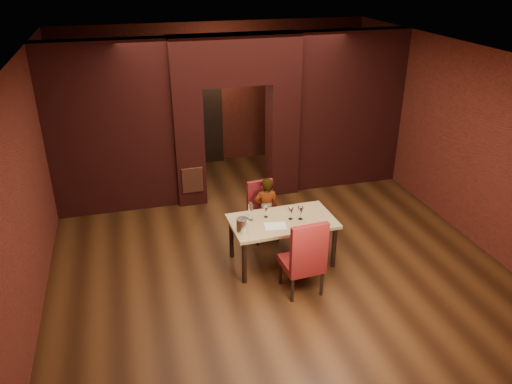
{
  "coord_description": "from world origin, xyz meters",
  "views": [
    {
      "loc": [
        -2.09,
        -7.1,
        4.5
      ],
      "look_at": [
        -0.14,
        0.0,
        0.98
      ],
      "focal_mm": 35.0,
      "sensor_mm": 36.0,
      "label": 1
    }
  ],
  "objects_px": {
    "wine_bucket": "(242,225)",
    "chair_far": "(264,212)",
    "wine_glass_a": "(266,212)",
    "dining_table": "(282,241)",
    "person_seated": "(266,210)",
    "wine_glass_c": "(301,213)",
    "potted_plant": "(301,216)",
    "chair_near": "(302,255)",
    "water_bottle": "(251,211)",
    "wine_glass_b": "(291,213)"
  },
  "relations": [
    {
      "from": "person_seated",
      "to": "wine_bucket",
      "type": "height_order",
      "value": "person_seated"
    },
    {
      "from": "chair_far",
      "to": "person_seated",
      "type": "xyz_separation_m",
      "value": [
        0.01,
        -0.08,
        0.08
      ]
    },
    {
      "from": "water_bottle",
      "to": "potted_plant",
      "type": "bearing_deg",
      "value": 36.69
    },
    {
      "from": "wine_glass_a",
      "to": "chair_near",
      "type": "bearing_deg",
      "value": -74.43
    },
    {
      "from": "chair_near",
      "to": "potted_plant",
      "type": "xyz_separation_m",
      "value": [
        0.65,
        1.79,
        -0.39
      ]
    },
    {
      "from": "chair_far",
      "to": "wine_bucket",
      "type": "relative_size",
      "value": 4.59
    },
    {
      "from": "wine_bucket",
      "to": "wine_glass_c",
      "type": "bearing_deg",
      "value": 8.52
    },
    {
      "from": "wine_glass_c",
      "to": "person_seated",
      "type": "bearing_deg",
      "value": 113.73
    },
    {
      "from": "chair_far",
      "to": "potted_plant",
      "type": "relative_size",
      "value": 2.37
    },
    {
      "from": "wine_glass_a",
      "to": "wine_bucket",
      "type": "bearing_deg",
      "value": -142.64
    },
    {
      "from": "chair_far",
      "to": "wine_glass_a",
      "type": "height_order",
      "value": "chair_far"
    },
    {
      "from": "wine_glass_c",
      "to": "potted_plant",
      "type": "bearing_deg",
      "value": 68.49
    },
    {
      "from": "potted_plant",
      "to": "wine_glass_a",
      "type": "bearing_deg",
      "value": -137.25
    },
    {
      "from": "wine_glass_c",
      "to": "potted_plant",
      "type": "relative_size",
      "value": 0.5
    },
    {
      "from": "dining_table",
      "to": "wine_glass_a",
      "type": "bearing_deg",
      "value": 142.13
    },
    {
      "from": "wine_glass_b",
      "to": "wine_glass_c",
      "type": "relative_size",
      "value": 0.93
    },
    {
      "from": "water_bottle",
      "to": "chair_far",
      "type": "bearing_deg",
      "value": 58.31
    },
    {
      "from": "chair_far",
      "to": "wine_glass_c",
      "type": "height_order",
      "value": "chair_far"
    },
    {
      "from": "wine_glass_c",
      "to": "potted_plant",
      "type": "xyz_separation_m",
      "value": [
        0.42,
        1.06,
        -0.66
      ]
    },
    {
      "from": "dining_table",
      "to": "wine_glass_b",
      "type": "height_order",
      "value": "wine_glass_b"
    },
    {
      "from": "chair_far",
      "to": "wine_glass_c",
      "type": "xyz_separation_m",
      "value": [
        0.35,
        -0.84,
        0.36
      ]
    },
    {
      "from": "chair_far",
      "to": "wine_glass_a",
      "type": "relative_size",
      "value": 5.45
    },
    {
      "from": "wine_glass_a",
      "to": "wine_bucket",
      "type": "relative_size",
      "value": 0.84
    },
    {
      "from": "wine_glass_b",
      "to": "water_bottle",
      "type": "bearing_deg",
      "value": 166.93
    },
    {
      "from": "dining_table",
      "to": "chair_near",
      "type": "xyz_separation_m",
      "value": [
        0.04,
        -0.78,
        0.22
      ]
    },
    {
      "from": "chair_far",
      "to": "wine_glass_b",
      "type": "bearing_deg",
      "value": -81.69
    },
    {
      "from": "person_seated",
      "to": "wine_glass_b",
      "type": "relative_size",
      "value": 5.82
    },
    {
      "from": "wine_glass_c",
      "to": "wine_bucket",
      "type": "bearing_deg",
      "value": -171.48
    },
    {
      "from": "chair_near",
      "to": "wine_glass_b",
      "type": "relative_size",
      "value": 5.97
    },
    {
      "from": "dining_table",
      "to": "chair_near",
      "type": "distance_m",
      "value": 0.81
    },
    {
      "from": "chair_near",
      "to": "potted_plant",
      "type": "bearing_deg",
      "value": -114.06
    },
    {
      "from": "chair_near",
      "to": "person_seated",
      "type": "xyz_separation_m",
      "value": [
        -0.1,
        1.49,
        -0.01
      ]
    },
    {
      "from": "wine_glass_a",
      "to": "wine_glass_b",
      "type": "xyz_separation_m",
      "value": [
        0.35,
        -0.16,
        0.01
      ]
    },
    {
      "from": "dining_table",
      "to": "wine_glass_b",
      "type": "bearing_deg",
      "value": -3.42
    },
    {
      "from": "wine_bucket",
      "to": "water_bottle",
      "type": "distance_m",
      "value": 0.4
    },
    {
      "from": "wine_glass_a",
      "to": "wine_glass_b",
      "type": "bearing_deg",
      "value": -25.02
    },
    {
      "from": "dining_table",
      "to": "wine_glass_b",
      "type": "relative_size",
      "value": 8.06
    },
    {
      "from": "dining_table",
      "to": "chair_far",
      "type": "relative_size",
      "value": 1.6
    },
    {
      "from": "person_seated",
      "to": "wine_glass_b",
      "type": "distance_m",
      "value": 0.79
    },
    {
      "from": "dining_table",
      "to": "wine_glass_a",
      "type": "height_order",
      "value": "wine_glass_a"
    },
    {
      "from": "person_seated",
      "to": "wine_glass_c",
      "type": "distance_m",
      "value": 0.88
    },
    {
      "from": "person_seated",
      "to": "potted_plant",
      "type": "height_order",
      "value": "person_seated"
    },
    {
      "from": "chair_far",
      "to": "chair_near",
      "type": "distance_m",
      "value": 1.58
    },
    {
      "from": "wine_bucket",
      "to": "chair_far",
      "type": "bearing_deg",
      "value": 57.96
    },
    {
      "from": "potted_plant",
      "to": "person_seated",
      "type": "bearing_deg",
      "value": -158.28
    },
    {
      "from": "dining_table",
      "to": "wine_glass_a",
      "type": "distance_m",
      "value": 0.55
    },
    {
      "from": "water_bottle",
      "to": "potted_plant",
      "type": "distance_m",
      "value": 1.62
    },
    {
      "from": "dining_table",
      "to": "wine_bucket",
      "type": "distance_m",
      "value": 0.87
    },
    {
      "from": "dining_table",
      "to": "chair_near",
      "type": "bearing_deg",
      "value": -88.97
    },
    {
      "from": "person_seated",
      "to": "water_bottle",
      "type": "distance_m",
      "value": 0.78
    }
  ]
}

